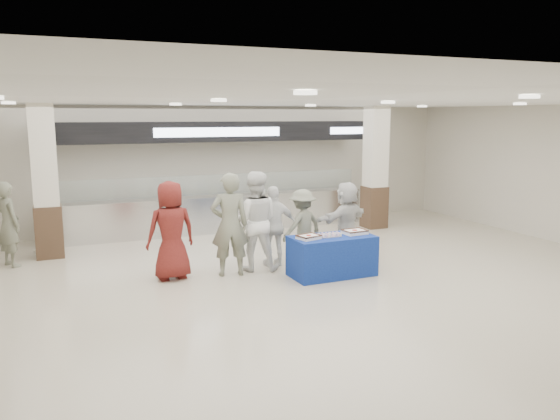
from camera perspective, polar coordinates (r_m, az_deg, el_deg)
name	(u,v)px	position (r m, az deg, el deg)	size (l,w,h in m)	color
ground	(307,291)	(9.38, 2.87, -8.48)	(14.00, 14.00, 0.00)	beige
serving_line	(216,186)	(14.08, -6.68, 2.46)	(8.70, 0.85, 2.80)	silver
column_left	(46,185)	(12.29, -23.29, 2.41)	(0.55, 0.55, 3.20)	#3B281B
column_right	(375,170)	(14.61, 9.92, 4.11)	(0.55, 0.55, 3.20)	#3B281B
display_table	(332,256)	(10.21, 5.46, -4.79)	(1.55, 0.78, 0.75)	navy
sheet_cake_left	(309,237)	(9.86, 3.03, -2.79)	(0.45, 0.39, 0.09)	white
sheet_cake_right	(355,231)	(10.37, 7.81, -2.24)	(0.44, 0.35, 0.09)	white
cupcake_tray	(330,235)	(10.10, 5.20, -2.59)	(0.38, 0.29, 0.06)	#AFAFB4
civilian_maroon	(171,230)	(10.04, -11.32, -2.11)	(0.88, 0.57, 1.81)	maroon
soldier_a	(230,225)	(10.10, -5.28, -1.52)	(0.70, 0.46, 1.93)	slate
chef_tall	(255,221)	(10.44, -2.66, -1.17)	(0.93, 0.72, 1.91)	white
chef_short	(274,226)	(10.75, -0.62, -1.70)	(0.94, 0.39, 1.60)	white
soldier_b	(302,226)	(11.09, 2.35, -1.64)	(0.96, 0.55, 1.48)	slate
civilian_white	(346,220)	(11.47, 6.94, -1.03)	(1.49, 0.47, 1.60)	silver
soldier_bg	(8,224)	(11.96, -26.51, -1.33)	(0.62, 0.41, 1.69)	slate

